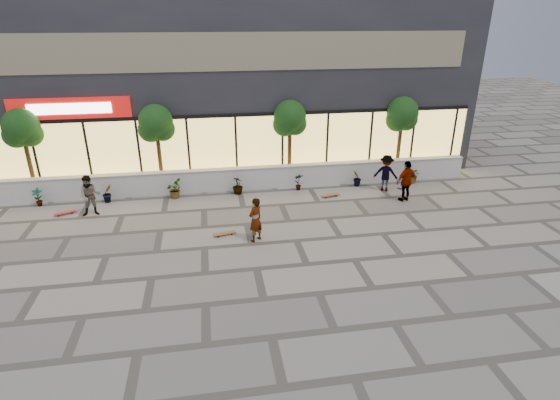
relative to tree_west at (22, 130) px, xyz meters
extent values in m
plane|color=#9B9586|center=(9.00, -7.70, -2.99)|extent=(80.00, 80.00, 0.00)
cube|color=silver|center=(9.00, -0.70, -2.49)|extent=(22.00, 0.35, 1.00)
cube|color=#B2AFA8|center=(9.00, -0.70, -1.97)|extent=(22.00, 0.42, 0.04)
cube|color=#25252B|center=(9.00, 4.80, 1.26)|extent=(24.00, 9.00, 8.50)
cube|color=#EDC55E|center=(9.00, 0.28, -1.29)|extent=(23.04, 0.05, 3.00)
cube|color=black|center=(9.00, 0.25, 0.26)|extent=(23.04, 0.08, 0.15)
cube|color=#BA110D|center=(2.00, 0.23, 0.81)|extent=(5.00, 0.10, 0.90)
cube|color=white|center=(2.00, 0.16, 0.81)|extent=(3.40, 0.06, 0.45)
cube|color=brown|center=(9.00, 0.28, 3.01)|extent=(21.60, 0.05, 1.60)
imported|color=#183711|center=(0.50, -1.25, -2.58)|extent=(0.43, 0.29, 0.81)
imported|color=#183711|center=(3.30, -1.25, -2.58)|extent=(0.57, 0.57, 0.81)
imported|color=#183711|center=(6.10, -1.25, -2.58)|extent=(0.68, 0.77, 0.81)
imported|color=#183711|center=(8.90, -1.25, -2.58)|extent=(0.64, 0.64, 0.81)
imported|color=#183711|center=(11.70, -1.25, -2.58)|extent=(0.46, 0.35, 0.81)
imported|color=#183711|center=(14.50, -1.25, -2.58)|extent=(0.55, 0.57, 0.81)
imported|color=#183711|center=(17.30, -1.25, -2.58)|extent=(0.77, 0.84, 0.81)
cylinder|color=#433118|center=(0.00, 0.00, -1.37)|extent=(0.18, 0.18, 3.24)
sphere|color=#183711|center=(0.00, 0.00, 0.18)|extent=(1.50, 1.50, 1.50)
sphere|color=#183711|center=(-0.25, -0.05, -0.18)|extent=(1.10, 1.10, 1.10)
sphere|color=#183711|center=(0.25, 0.05, -0.18)|extent=(1.10, 1.10, 1.10)
cylinder|color=#433118|center=(5.50, 0.00, -1.37)|extent=(0.18, 0.18, 3.24)
sphere|color=#183711|center=(5.50, 0.00, 0.18)|extent=(1.50, 1.50, 1.50)
sphere|color=#183711|center=(5.25, -0.05, -0.18)|extent=(1.10, 1.10, 1.10)
sphere|color=#183711|center=(5.75, 0.05, -0.18)|extent=(1.10, 1.10, 1.10)
cylinder|color=#433118|center=(11.50, 0.00, -1.37)|extent=(0.18, 0.18, 3.24)
sphere|color=#183711|center=(11.50, 0.00, 0.18)|extent=(1.50, 1.50, 1.50)
sphere|color=#183711|center=(11.25, -0.05, -0.18)|extent=(1.10, 1.10, 1.10)
sphere|color=#183711|center=(11.75, 0.05, -0.18)|extent=(1.10, 1.10, 1.10)
cylinder|color=#433118|center=(17.00, 0.00, -1.37)|extent=(0.18, 0.18, 3.24)
sphere|color=#183711|center=(17.00, 0.00, 0.18)|extent=(1.50, 1.50, 1.50)
sphere|color=#183711|center=(16.75, -0.05, -0.18)|extent=(1.10, 1.10, 1.10)
sphere|color=#183711|center=(17.25, 0.05, -0.18)|extent=(1.10, 1.10, 1.10)
imported|color=silver|center=(9.19, -5.81, -2.16)|extent=(0.71, 0.69, 1.64)
imported|color=#9F8266|center=(2.95, -2.57, -2.14)|extent=(0.87, 0.71, 1.69)
imported|color=silver|center=(16.00, -3.23, -2.08)|extent=(1.14, 0.74, 1.80)
imported|color=maroon|center=(15.60, -1.96, -2.14)|extent=(1.26, 1.09, 1.69)
cube|color=brown|center=(8.10, -5.23, -2.90)|extent=(0.84, 0.38, 0.02)
cylinder|color=black|center=(8.33, -5.10, -2.96)|extent=(0.06, 0.04, 0.06)
cylinder|color=black|center=(8.36, -5.25, -2.96)|extent=(0.06, 0.04, 0.06)
cylinder|color=black|center=(7.84, -5.21, -2.96)|extent=(0.06, 0.04, 0.06)
cylinder|color=black|center=(7.87, -5.35, -2.96)|extent=(0.06, 0.04, 0.06)
cube|color=#B32221|center=(1.80, -2.33, -2.90)|extent=(0.83, 0.50, 0.02)
cylinder|color=black|center=(2.00, -2.16, -2.96)|extent=(0.07, 0.05, 0.06)
cylinder|color=black|center=(2.06, -2.30, -2.96)|extent=(0.07, 0.05, 0.06)
cylinder|color=black|center=(1.54, -2.35, -2.96)|extent=(0.07, 0.05, 0.06)
cylinder|color=black|center=(1.59, -2.49, -2.96)|extent=(0.07, 0.05, 0.06)
cube|color=brown|center=(12.94, -2.30, -2.89)|extent=(0.87, 0.39, 0.02)
cylinder|color=black|center=(13.18, -2.17, -2.96)|extent=(0.07, 0.04, 0.06)
cylinder|color=black|center=(13.21, -2.31, -2.96)|extent=(0.07, 0.04, 0.06)
cylinder|color=black|center=(12.67, -2.28, -2.96)|extent=(0.07, 0.04, 0.06)
cylinder|color=black|center=(12.70, -2.43, -2.96)|extent=(0.07, 0.04, 0.06)
cube|color=#564178|center=(16.64, -1.77, -2.90)|extent=(0.74, 0.53, 0.02)
cylinder|color=black|center=(16.81, -1.60, -2.96)|extent=(0.06, 0.05, 0.05)
cylinder|color=black|center=(16.88, -1.71, -2.96)|extent=(0.06, 0.05, 0.05)
cylinder|color=black|center=(16.41, -1.83, -2.96)|extent=(0.06, 0.05, 0.05)
cylinder|color=black|center=(16.48, -1.94, -2.96)|extent=(0.06, 0.05, 0.05)
camera|label=1|loc=(7.76, -19.61, 4.49)|focal=28.00mm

